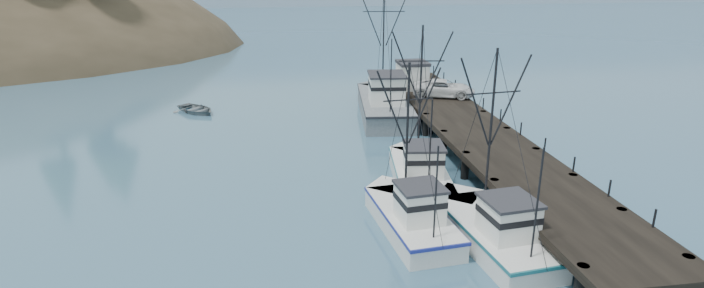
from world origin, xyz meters
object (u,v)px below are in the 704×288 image
(trawler_near, at_px, (492,229))
(trawler_far, at_px, (419,171))
(motorboat, at_px, (197,112))
(trawler_mid, at_px, (410,216))
(pickup_truck, at_px, (444,88))
(pier_shed, at_px, (412,75))
(pier, at_px, (475,133))
(work_vessel, at_px, (384,103))

(trawler_near, xyz_separation_m, trawler_far, (-1.65, 8.85, 0.00))
(motorboat, bearing_deg, trawler_mid, -102.83)
(pickup_truck, distance_m, motorboat, 24.83)
(trawler_mid, distance_m, pier_shed, 27.36)
(motorboat, bearing_deg, pier_shed, -44.65)
(pickup_truck, relative_size, motorboat, 1.24)
(pier_shed, distance_m, pickup_truck, 4.49)
(trawler_near, xyz_separation_m, pier_shed, (2.94, 28.61, 2.60))
(pickup_truck, bearing_deg, trawler_far, 176.19)
(trawler_mid, xyz_separation_m, trawler_far, (2.37, 6.58, 0.00))
(motorboat, bearing_deg, pickup_truck, -53.46)
(trawler_far, bearing_deg, pickup_truck, 67.02)
(pier, relative_size, trawler_far, 3.97)
(motorboat, bearing_deg, trawler_far, -91.76)
(trawler_far, bearing_deg, trawler_mid, -109.80)
(trawler_mid, relative_size, pier_shed, 3.10)
(pier, distance_m, trawler_near, 14.72)
(trawler_far, height_order, pier_shed, trawler_far)
(trawler_near, height_order, work_vessel, work_vessel)
(trawler_near, height_order, pickup_truck, trawler_near)
(work_vessel, relative_size, pickup_truck, 2.60)
(trawler_near, relative_size, motorboat, 2.27)
(pier_shed, xyz_separation_m, motorboat, (-21.99, 1.23, -3.42))
(trawler_far, bearing_deg, pier_shed, 76.93)
(trawler_mid, xyz_separation_m, pier_shed, (6.96, 26.34, 2.60))
(work_vessel, bearing_deg, trawler_mid, -98.32)
(trawler_mid, bearing_deg, work_vessel, 81.68)
(trawler_mid, xyz_separation_m, pickup_truck, (9.09, 22.43, 2.01))
(pier, bearing_deg, motorboat, 145.97)
(pier_shed, height_order, pickup_truck, pier_shed)
(trawler_mid, xyz_separation_m, motorboat, (-15.04, 27.57, -0.82))
(pickup_truck, bearing_deg, pier_shed, 47.86)
(work_vessel, distance_m, motorboat, 18.94)
(trawler_far, bearing_deg, motorboat, 129.68)
(trawler_mid, bearing_deg, pickup_truck, 67.94)
(trawler_far, height_order, motorboat, trawler_far)
(trawler_near, relative_size, pickup_truck, 1.83)
(pier, distance_m, trawler_mid, 14.46)
(trawler_mid, relative_size, trawler_far, 0.90)
(pier, relative_size, trawler_mid, 4.43)
(pier, xyz_separation_m, work_vessel, (-4.88, 12.02, -0.46))
(trawler_mid, bearing_deg, trawler_far, 70.20)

